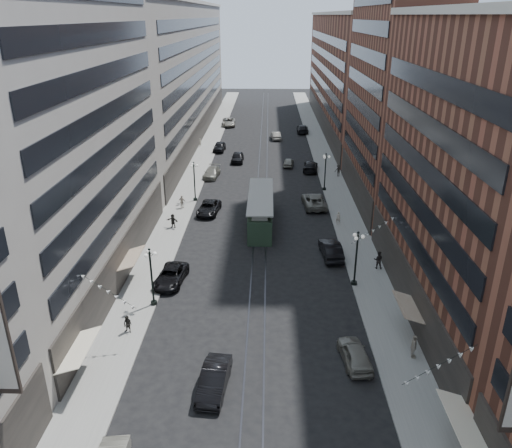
# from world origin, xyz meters

# --- Properties ---
(ground) EXTENTS (220.00, 220.00, 0.00)m
(ground) POSITION_xyz_m (0.00, 60.00, 0.00)
(ground) COLOR black
(ground) RESTS_ON ground
(sidewalk_west) EXTENTS (4.00, 180.00, 0.15)m
(sidewalk_west) POSITION_xyz_m (-11.00, 70.00, 0.07)
(sidewalk_west) COLOR gray
(sidewalk_west) RESTS_ON ground
(sidewalk_east) EXTENTS (4.00, 180.00, 0.15)m
(sidewalk_east) POSITION_xyz_m (11.00, 70.00, 0.07)
(sidewalk_east) COLOR gray
(sidewalk_east) RESTS_ON ground
(rail_west) EXTENTS (0.12, 180.00, 0.02)m
(rail_west) POSITION_xyz_m (-0.70, 70.00, 0.01)
(rail_west) COLOR #2D2D33
(rail_west) RESTS_ON ground
(rail_east) EXTENTS (0.12, 180.00, 0.02)m
(rail_east) POSITION_xyz_m (0.70, 70.00, 0.01)
(rail_east) COLOR #2D2D33
(rail_east) RESTS_ON ground
(building_west_mid) EXTENTS (8.00, 36.00, 28.00)m
(building_west_mid) POSITION_xyz_m (-17.00, 33.00, 14.00)
(building_west_mid) COLOR gray
(building_west_mid) RESTS_ON ground
(building_west_far) EXTENTS (8.00, 90.00, 26.00)m
(building_west_far) POSITION_xyz_m (-17.00, 96.00, 13.00)
(building_west_far) COLOR gray
(building_west_far) RESTS_ON ground
(building_east_mid) EXTENTS (8.00, 30.00, 24.00)m
(building_east_mid) POSITION_xyz_m (17.00, 28.00, 12.00)
(building_east_mid) COLOR brown
(building_east_mid) RESTS_ON ground
(building_east_tower) EXTENTS (8.00, 26.00, 42.00)m
(building_east_tower) POSITION_xyz_m (17.00, 56.00, 21.00)
(building_east_tower) COLOR brown
(building_east_tower) RESTS_ON ground
(building_east_far) EXTENTS (8.00, 72.00, 24.00)m
(building_east_far) POSITION_xyz_m (17.00, 105.00, 12.00)
(building_east_far) COLOR brown
(building_east_far) RESTS_ON ground
(lamppost_sw_far) EXTENTS (1.03, 1.14, 5.52)m
(lamppost_sw_far) POSITION_xyz_m (-9.20, 28.00, 3.10)
(lamppost_sw_far) COLOR black
(lamppost_sw_far) RESTS_ON sidewalk_west
(lamppost_sw_mid) EXTENTS (1.03, 1.14, 5.52)m
(lamppost_sw_mid) POSITION_xyz_m (-9.20, 55.00, 3.10)
(lamppost_sw_mid) COLOR black
(lamppost_sw_mid) RESTS_ON sidewalk_west
(lamppost_se_far) EXTENTS (1.03, 1.14, 5.52)m
(lamppost_se_far) POSITION_xyz_m (9.20, 32.00, 3.10)
(lamppost_se_far) COLOR black
(lamppost_se_far) RESTS_ON sidewalk_east
(lamppost_se_mid) EXTENTS (1.03, 1.14, 5.52)m
(lamppost_se_mid) POSITION_xyz_m (9.20, 60.00, 3.10)
(lamppost_se_mid) COLOR black
(lamppost_se_mid) RESTS_ON sidewalk_east
(streetcar) EXTENTS (3.01, 13.58, 3.76)m
(streetcar) POSITION_xyz_m (0.00, 47.15, 1.73)
(streetcar) COLOR #253A28
(streetcar) RESTS_ON ground
(car_2) EXTENTS (3.02, 5.56, 1.48)m
(car_2) POSITION_xyz_m (-8.40, 32.14, 0.74)
(car_2) COLOR black
(car_2) RESTS_ON ground
(car_4) EXTENTS (2.36, 4.79, 1.57)m
(car_4) POSITION_xyz_m (7.42, 20.48, 0.79)
(car_4) COLOR slate
(car_4) RESTS_ON ground
(car_5) EXTENTS (2.23, 5.17, 1.66)m
(car_5) POSITION_xyz_m (-2.72, 17.35, 0.83)
(car_5) COLOR black
(car_5) RESTS_ON ground
(pedestrian_2) EXTENTS (0.82, 0.60, 1.51)m
(pedestrian_2) POSITION_xyz_m (-10.36, 23.68, 0.91)
(pedestrian_2) COLOR black
(pedestrian_2) RESTS_ON sidewalk_west
(pedestrian_4) EXTENTS (0.72, 1.19, 1.90)m
(pedestrian_4) POSITION_xyz_m (11.88, 21.03, 1.10)
(pedestrian_4) COLOR #ADA18F
(pedestrian_4) RESTS_ON sidewalk_east
(car_7) EXTENTS (3.06, 5.66, 1.51)m
(car_7) POSITION_xyz_m (-6.80, 50.48, 0.75)
(car_7) COLOR black
(car_7) RESTS_ON ground
(car_8) EXTENTS (2.69, 5.55, 1.56)m
(car_8) POSITION_xyz_m (-8.10, 66.18, 0.78)
(car_8) COLOR #626257
(car_8) RESTS_ON ground
(car_9) EXTENTS (2.33, 5.16, 1.72)m
(car_9) POSITION_xyz_m (-8.40, 82.70, 0.86)
(car_9) COLOR black
(car_9) RESTS_ON ground
(car_10) EXTENTS (2.30, 5.46, 1.76)m
(car_10) POSITION_xyz_m (7.66, 38.10, 0.88)
(car_10) COLOR black
(car_10) RESTS_ON ground
(car_11) EXTENTS (3.31, 6.40, 1.72)m
(car_11) POSITION_xyz_m (7.12, 53.24, 0.86)
(car_11) COLOR #66645B
(car_11) RESTS_ON ground
(car_12) EXTENTS (2.98, 5.86, 1.63)m
(car_12) POSITION_xyz_m (7.91, 70.16, 0.82)
(car_12) COLOR black
(car_12) RESTS_ON ground
(car_13) EXTENTS (2.09, 5.06, 1.72)m
(car_13) POSITION_xyz_m (-4.50, 75.20, 0.86)
(car_13) COLOR black
(car_13) RESTS_ON ground
(car_14) EXTENTS (2.26, 4.98, 1.58)m
(car_14) POSITION_xyz_m (2.44, 92.77, 0.79)
(car_14) COLOR gray
(car_14) RESTS_ON ground
(pedestrian_5) EXTENTS (1.65, 1.07, 1.72)m
(pedestrian_5) POSITION_xyz_m (-10.58, 45.38, 1.01)
(pedestrian_5) COLOR black
(pedestrian_5) RESTS_ON sidewalk_west
(pedestrian_6) EXTENTS (1.12, 0.74, 1.75)m
(pedestrian_6) POSITION_xyz_m (-10.53, 52.00, 1.03)
(pedestrian_6) COLOR #AFA291
(pedestrian_6) RESTS_ON sidewalk_west
(pedestrian_7) EXTENTS (0.99, 0.66, 1.89)m
(pedestrian_7) POSITION_xyz_m (12.11, 35.37, 1.09)
(pedestrian_7) COLOR black
(pedestrian_7) RESTS_ON sidewalk_east
(pedestrian_8) EXTENTS (0.58, 0.39, 1.59)m
(pedestrian_8) POSITION_xyz_m (9.56, 47.00, 0.95)
(pedestrian_8) COLOR beige
(pedestrian_8) RESTS_ON sidewalk_east
(pedestrian_9) EXTENTS (1.33, 0.93, 1.90)m
(pedestrian_9) POSITION_xyz_m (12.11, 66.74, 1.10)
(pedestrian_9) COLOR black
(pedestrian_9) RESTS_ON sidewalk_east
(car_extra_0) EXTENTS (2.51, 5.97, 1.72)m
(car_extra_0) POSITION_xyz_m (8.40, 99.17, 0.86)
(car_extra_0) COLOR black
(car_extra_0) RESTS_ON ground
(car_extra_1) EXTENTS (3.30, 6.56, 1.78)m
(car_extra_1) POSITION_xyz_m (-8.40, 106.15, 0.89)
(car_extra_1) COLOR gray
(car_extra_1) RESTS_ON ground
(car_extra_2) EXTENTS (2.10, 4.27, 1.40)m
(car_extra_2) POSITION_xyz_m (4.40, 72.75, 0.70)
(car_extra_2) COLOR gray
(car_extra_2) RESTS_ON ground
(pedestrian_extra_0) EXTENTS (0.63, 0.68, 1.57)m
(pedestrian_extra_0) POSITION_xyz_m (-12.42, 85.71, 0.93)
(pedestrian_extra_0) COLOR #A39C87
(pedestrian_extra_0) RESTS_ON sidewalk_west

